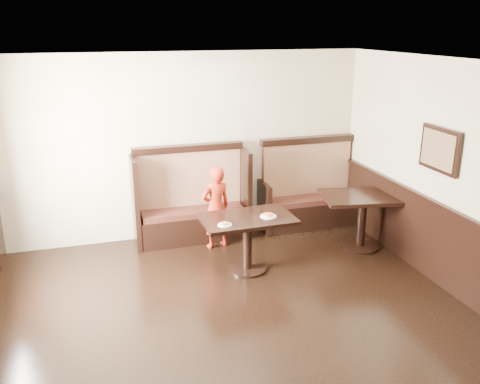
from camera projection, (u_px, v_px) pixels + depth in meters
name	position (u px, v px, depth m)	size (l,w,h in m)	color
ground	(261.00, 367.00, 4.93)	(7.00, 7.00, 0.00)	black
room_shell	(224.00, 296.00, 4.89)	(7.00, 7.00, 7.00)	beige
booth_main	(191.00, 206.00, 7.76)	(1.75, 0.72, 1.45)	black
booth_neighbor	(308.00, 197.00, 8.31)	(1.65, 0.72, 1.45)	black
table_main	(247.00, 230.00, 6.70)	(1.22, 0.78, 0.77)	black
table_neighbor	(363.00, 208.00, 7.39)	(1.30, 0.98, 0.82)	black
child	(216.00, 207.00, 7.42)	(0.45, 0.30, 1.23)	#A92312
pizza_plate_left	(225.00, 224.00, 6.37)	(0.18, 0.18, 0.03)	white
pizza_plate_right	(268.00, 216.00, 6.65)	(0.22, 0.22, 0.04)	white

